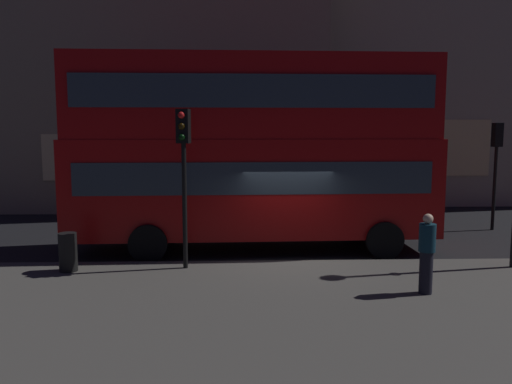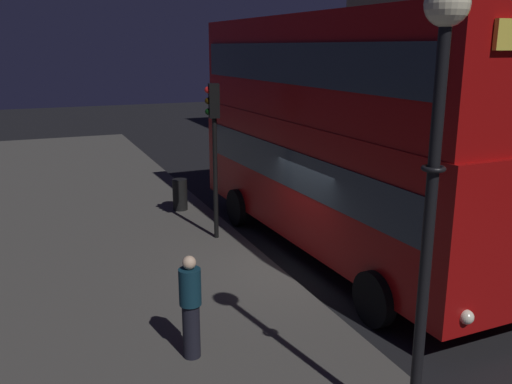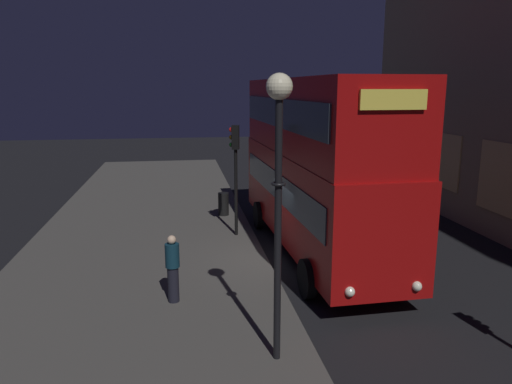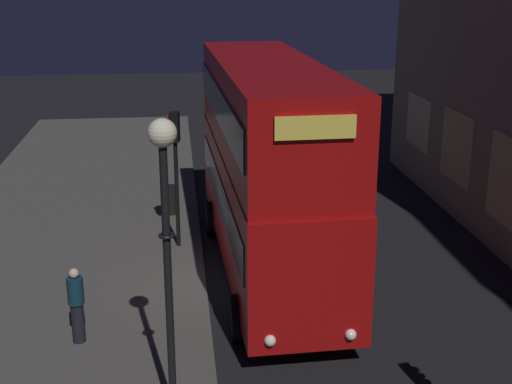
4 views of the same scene
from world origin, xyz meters
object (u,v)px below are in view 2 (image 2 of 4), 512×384
at_px(traffic_light_near_kerb, 214,129).
at_px(pedestrian, 191,306).
at_px(street_lamp, 437,127).
at_px(litter_bin, 180,194).
at_px(double_decker_bus, 334,126).

bearing_deg(traffic_light_near_kerb, pedestrian, -10.91).
height_order(traffic_light_near_kerb, street_lamp, street_lamp).
bearing_deg(traffic_light_near_kerb, litter_bin, -164.82).
height_order(double_decker_bus, litter_bin, double_decker_bus).
relative_size(traffic_light_near_kerb, pedestrian, 2.30).
xyz_separation_m(pedestrian, litter_bin, (-8.36, 2.05, -0.42)).
bearing_deg(traffic_light_near_kerb, street_lamp, 10.36).
bearing_deg(litter_bin, pedestrian, -13.80).
xyz_separation_m(double_decker_bus, street_lamp, (6.66, -2.63, 0.99)).
bearing_deg(litter_bin, double_decker_bus, 29.37).
height_order(double_decker_bus, pedestrian, double_decker_bus).
distance_m(traffic_light_near_kerb, street_lamp, 8.55).
bearing_deg(double_decker_bus, street_lamp, -23.34).
relative_size(double_decker_bus, litter_bin, 11.30).
distance_m(traffic_light_near_kerb, litter_bin, 3.79).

